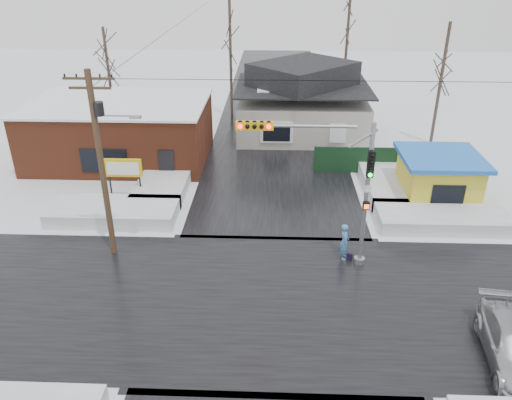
{
  "coord_description": "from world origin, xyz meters",
  "views": [
    {
      "loc": [
        -0.15,
        -17.18,
        13.38
      ],
      "look_at": [
        -0.96,
        3.57,
        3.0
      ],
      "focal_mm": 35.0,
      "sensor_mm": 36.0,
      "label": 1
    }
  ],
  "objects_px": {
    "kiosk": "(438,178)",
    "marquee_sign": "(123,169)",
    "traffic_signal": "(333,176)",
    "utility_pole": "(102,156)",
    "pedestrian": "(344,242)"
  },
  "relations": [
    {
      "from": "marquee_sign",
      "to": "kiosk",
      "type": "xyz_separation_m",
      "value": [
        18.5,
        0.5,
        -0.46
      ]
    },
    {
      "from": "traffic_signal",
      "to": "pedestrian",
      "type": "bearing_deg",
      "value": 26.75
    },
    {
      "from": "utility_pole",
      "to": "marquee_sign",
      "type": "distance_m",
      "value": 6.87
    },
    {
      "from": "kiosk",
      "to": "marquee_sign",
      "type": "bearing_deg",
      "value": -178.45
    },
    {
      "from": "traffic_signal",
      "to": "utility_pole",
      "type": "xyz_separation_m",
      "value": [
        -10.36,
        0.53,
        0.57
      ]
    },
    {
      "from": "traffic_signal",
      "to": "kiosk",
      "type": "relative_size",
      "value": 1.52
    },
    {
      "from": "marquee_sign",
      "to": "kiosk",
      "type": "height_order",
      "value": "kiosk"
    },
    {
      "from": "traffic_signal",
      "to": "kiosk",
      "type": "distance_m",
      "value": 10.43
    },
    {
      "from": "utility_pole",
      "to": "kiosk",
      "type": "distance_m",
      "value": 18.95
    },
    {
      "from": "traffic_signal",
      "to": "marquee_sign",
      "type": "relative_size",
      "value": 2.75
    },
    {
      "from": "kiosk",
      "to": "pedestrian",
      "type": "distance_m",
      "value": 9.09
    },
    {
      "from": "traffic_signal",
      "to": "utility_pole",
      "type": "distance_m",
      "value": 10.39
    },
    {
      "from": "traffic_signal",
      "to": "utility_pole",
      "type": "height_order",
      "value": "utility_pole"
    },
    {
      "from": "traffic_signal",
      "to": "marquee_sign",
      "type": "bearing_deg",
      "value": 150.28
    },
    {
      "from": "utility_pole",
      "to": "marquee_sign",
      "type": "bearing_deg",
      "value": 100.13
    }
  ]
}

